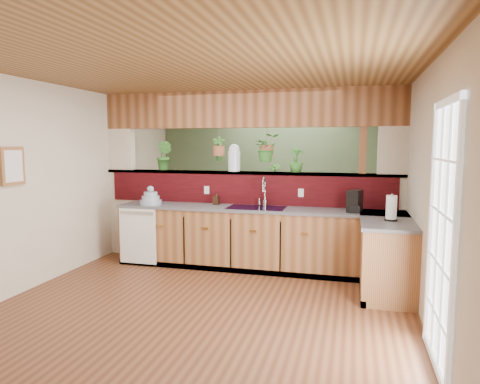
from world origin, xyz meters
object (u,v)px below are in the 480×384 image
(faucet, at_px, (264,190))
(soap_dispenser, at_px, (216,198))
(dish_stack, at_px, (151,199))
(coffee_maker, at_px, (355,202))
(paper_towel, at_px, (391,208))
(glass_jar, at_px, (234,158))
(shelving_console, at_px, (262,210))

(faucet, distance_m, soap_dispenser, 0.75)
(dish_stack, distance_m, coffee_maker, 2.96)
(soap_dispenser, bearing_deg, coffee_maker, -5.80)
(paper_towel, relative_size, glass_jar, 0.78)
(soap_dispenser, xyz_separation_m, glass_jar, (0.22, 0.23, 0.61))
(dish_stack, relative_size, glass_jar, 0.78)
(faucet, height_order, paper_towel, faucet)
(dish_stack, bearing_deg, shelving_console, 63.42)
(dish_stack, distance_m, paper_towel, 3.42)
(faucet, bearing_deg, soap_dispenser, -179.32)
(dish_stack, bearing_deg, glass_jar, 22.79)
(soap_dispenser, bearing_deg, shelving_console, 83.34)
(faucet, height_order, shelving_console, faucet)
(soap_dispenser, distance_m, coffee_maker, 2.03)
(glass_jar, bearing_deg, coffee_maker, -13.44)
(dish_stack, height_order, coffee_maker, coffee_maker)
(paper_towel, bearing_deg, shelving_console, 127.18)
(shelving_console, bearing_deg, dish_stack, -119.87)
(shelving_console, bearing_deg, coffee_maker, -56.11)
(soap_dispenser, bearing_deg, faucet, 0.68)
(soap_dispenser, xyz_separation_m, shelving_console, (0.25, 2.13, -0.49))
(glass_jar, bearing_deg, faucet, -22.79)
(shelving_console, bearing_deg, paper_towel, -56.12)
(paper_towel, height_order, shelving_console, paper_towel)
(dish_stack, xyz_separation_m, paper_towel, (3.38, -0.49, 0.06))
(faucet, relative_size, coffee_maker, 1.48)
(coffee_maker, bearing_deg, faucet, -173.44)
(soap_dispenser, bearing_deg, paper_towel, -17.29)
(faucet, relative_size, dish_stack, 1.34)
(dish_stack, relative_size, shelving_console, 0.22)
(dish_stack, distance_m, shelving_console, 2.72)
(dish_stack, bearing_deg, paper_towel, -8.30)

